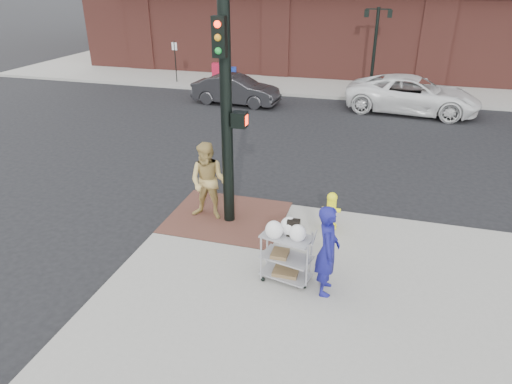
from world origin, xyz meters
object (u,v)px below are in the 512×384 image
(utility_cart, at_px, (286,253))
(minivan_white, at_px, (413,95))
(lamp_post, at_px, (375,40))
(traffic_signal_pole, at_px, (227,113))
(woman_blue, at_px, (328,250))
(sedan_dark, at_px, (236,90))
(fire_hydrant, at_px, (331,210))
(pedestrian_tan, at_px, (208,182))

(utility_cart, bearing_deg, minivan_white, 79.30)
(minivan_white, bearing_deg, lamp_post, 36.51)
(traffic_signal_pole, xyz_separation_m, utility_cart, (1.83, -1.94, -2.08))
(traffic_signal_pole, xyz_separation_m, woman_blue, (2.62, -2.09, -1.79))
(minivan_white, bearing_deg, utility_cart, 175.51)
(woman_blue, xyz_separation_m, sedan_dark, (-6.12, 13.17, -0.37))
(traffic_signal_pole, xyz_separation_m, minivan_white, (4.44, 11.87, -2.04))
(sedan_dark, xyz_separation_m, utility_cart, (5.33, -13.02, 0.07))
(traffic_signal_pole, relative_size, woman_blue, 2.80)
(traffic_signal_pole, height_order, utility_cart, traffic_signal_pole)
(minivan_white, xyz_separation_m, fire_hydrant, (-2.04, -11.57, -0.17))
(woman_blue, bearing_deg, traffic_signal_pole, 44.93)
(traffic_signal_pole, bearing_deg, pedestrian_tan, 177.71)
(woman_blue, bearing_deg, utility_cart, 72.77)
(sedan_dark, distance_m, minivan_white, 7.98)
(lamp_post, xyz_separation_m, sedan_dark, (-5.98, -4.15, -1.94))
(traffic_signal_pole, bearing_deg, lamp_post, 80.76)
(lamp_post, xyz_separation_m, utility_cart, (-0.65, -17.17, -1.87))
(traffic_signal_pole, relative_size, fire_hydrant, 5.43)
(minivan_white, bearing_deg, traffic_signal_pole, 165.72)
(traffic_signal_pole, bearing_deg, utility_cart, -46.74)
(lamp_post, distance_m, minivan_white, 4.30)
(sedan_dark, bearing_deg, woman_blue, -150.80)
(lamp_post, bearing_deg, fire_hydrant, -90.30)
(lamp_post, xyz_separation_m, traffic_signal_pole, (-2.48, -15.23, 0.21))
(lamp_post, xyz_separation_m, pedestrian_tan, (-3.01, -15.21, -1.51))
(minivan_white, bearing_deg, fire_hydrant, 176.22)
(lamp_post, height_order, minivan_white, lamp_post)
(traffic_signal_pole, relative_size, minivan_white, 0.88)
(traffic_signal_pole, height_order, minivan_white, traffic_signal_pole)
(fire_hydrant, bearing_deg, minivan_white, 80.00)
(sedan_dark, relative_size, utility_cart, 3.10)
(traffic_signal_pole, bearing_deg, fire_hydrant, 7.13)
(woman_blue, height_order, utility_cart, woman_blue)
(woman_blue, relative_size, utility_cart, 1.35)
(pedestrian_tan, bearing_deg, minivan_white, 68.07)
(sedan_dark, bearing_deg, traffic_signal_pole, -158.19)
(traffic_signal_pole, distance_m, pedestrian_tan, 1.80)
(woman_blue, relative_size, minivan_white, 0.31)
(woman_blue, bearing_deg, lamp_post, -5.97)
(pedestrian_tan, height_order, sedan_dark, pedestrian_tan)
(utility_cart, distance_m, fire_hydrant, 2.32)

